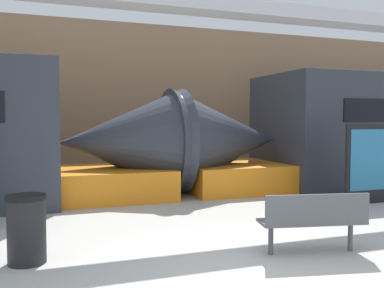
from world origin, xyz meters
name	(u,v)px	position (x,y,z in m)	size (l,w,h in m)	color
ground_plane	(265,287)	(0.00, 0.00, 0.00)	(60.00, 60.00, 0.00)	#B2AFA8
station_wall	(114,100)	(0.00, 9.85, 2.50)	(56.00, 0.20, 5.00)	#937051
bench_near	(314,218)	(1.21, 0.79, 0.51)	(1.51, 0.72, 0.86)	#4C4F54
trash_bin	(27,229)	(-2.49, 1.75, 0.45)	(0.50, 0.50, 0.89)	black
poster_board	(369,163)	(4.54, 3.43, 0.89)	(1.25, 0.07, 1.77)	black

